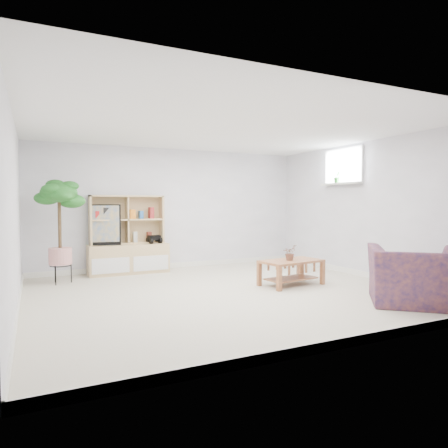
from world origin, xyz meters
name	(u,v)px	position (x,y,z in m)	size (l,w,h in m)	color
floor	(227,292)	(0.00, 0.00, 0.00)	(5.50, 5.00, 0.01)	beige
ceiling	(227,128)	(0.00, 0.00, 2.40)	(5.50, 5.00, 0.01)	white
walls	(227,211)	(0.00, 0.00, 1.20)	(5.51, 5.01, 2.40)	silver
baseboard	(227,289)	(0.00, 0.00, 0.05)	(5.50, 5.00, 0.10)	white
window	(344,167)	(2.73, 0.60, 2.00)	(0.10, 0.98, 0.68)	#C7DBFF
window_sill	(341,184)	(2.67, 0.60, 1.68)	(0.14, 1.00, 0.04)	white
storage_unit	(128,234)	(-0.96, 2.24, 0.73)	(1.46, 0.49, 1.46)	tan
poster	(105,225)	(-1.37, 2.22, 0.92)	(0.54, 0.12, 0.75)	gold
toy_truck	(154,239)	(-0.48, 2.20, 0.63)	(0.33, 0.23, 0.17)	black
coffee_table	(291,273)	(1.16, 0.03, 0.20)	(0.99, 0.54, 0.40)	#9C582E
table_plant	(290,253)	(1.12, 0.02, 0.53)	(0.22, 0.19, 0.25)	#1E6023
floor_tree	(60,231)	(-2.17, 1.77, 0.86)	(0.63, 0.63, 1.71)	#1F6922
armchair	(417,272)	(1.89, -1.71, 0.43)	(1.15, 1.00, 0.85)	#17174F
sill_plant	(337,177)	(2.67, 0.72, 1.81)	(0.13, 0.10, 0.23)	#1F6922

